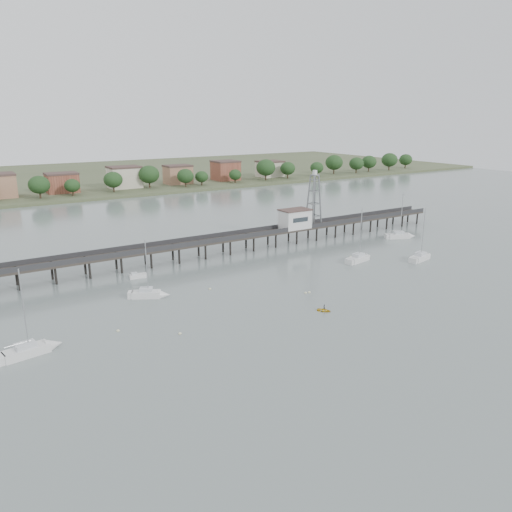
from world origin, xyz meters
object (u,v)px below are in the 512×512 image
Objects in this scene: sailboat_a at (36,349)px; sailboat_b at (152,294)px; lattice_tower at (314,201)px; sailboat_e at (403,236)px; sailboat_d at (423,257)px; yellow_dinghy at (324,311)px; white_tender at (138,276)px; sailboat_c at (361,258)px; pier at (214,241)px.

sailboat_b is at bearing 19.57° from sailboat_a.
lattice_tower reaches higher than sailboat_e.
yellow_dinghy is (-42.15, -12.97, -0.64)m from sailboat_d.
white_tender is at bearing -160.19° from sailboat_e.
sailboat_c is (-13.41, 7.24, -0.00)m from sailboat_d.
yellow_dinghy is at bearing -91.17° from pier.
pier is at bearing 129.43° from sailboat_c.
sailboat_b is at bearing 158.45° from sailboat_d.
sailboat_c reaches higher than yellow_dinghy.
sailboat_a reaches higher than pier.
sailboat_b is at bearing 101.21° from yellow_dinghy.
sailboat_a is 3.59× the size of white_tender.
lattice_tower is at bearing 0.00° from pier.
lattice_tower is at bearing 48.32° from sailboat_b.
sailboat_c is 1.14× the size of sailboat_b.
lattice_tower is 3.98× the size of white_tender.
sailboat_c is 5.44× the size of yellow_dinghy.
sailboat_a reaches higher than yellow_dinghy.
pier is 11.16× the size of sailboat_d.
white_tender is at bearing 151.41° from sailboat_c.
sailboat_a is 26.49m from sailboat_b.
lattice_tower reaches higher than sailboat_a.
lattice_tower is 1.11× the size of sailboat_a.
yellow_dinghy is (-28.74, -20.22, -0.64)m from sailboat_c.
sailboat_a is at bearing 169.12° from sailboat_d.
yellow_dinghy is at bearing -126.81° from sailboat_e.
pier reaches higher than yellow_dinghy.
sailboat_e reaches higher than white_tender.
sailboat_c is at bearing 1.15° from yellow_dinghy.
sailboat_b is at bearing -160.23° from lattice_tower.
sailboat_c is 1.00× the size of sailboat_e.
pier is 51.38m from sailboat_d.
lattice_tower is 33.64m from sailboat_d.
sailboat_a is 1.03× the size of sailboat_c.
sailboat_d is 5.37× the size of yellow_dinghy.
sailboat_b is (-55.86, -20.08, -10.45)m from lattice_tower.
white_tender is (-63.80, 23.43, -0.19)m from sailboat_d.
sailboat_d is 44.10m from yellow_dinghy.
pier is 31.73m from sailboat_b.
sailboat_e is at bearing -29.23° from lattice_tower.
sailboat_d is 3.45× the size of white_tender.
pier is at bearing 131.00° from sailboat_d.
sailboat_d is 21.96m from sailboat_e.
sailboat_e is at bearing 41.28° from sailboat_d.
sailboat_a is 1.17× the size of sailboat_b.
sailboat_e is 78.92m from sailboat_b.
sailboat_a is (-47.44, -33.08, -3.16)m from pier.
pier is 9.68× the size of lattice_tower.
sailboat_d reaches higher than yellow_dinghy.
sailboat_e is at bearing 1.51° from sailboat_a.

